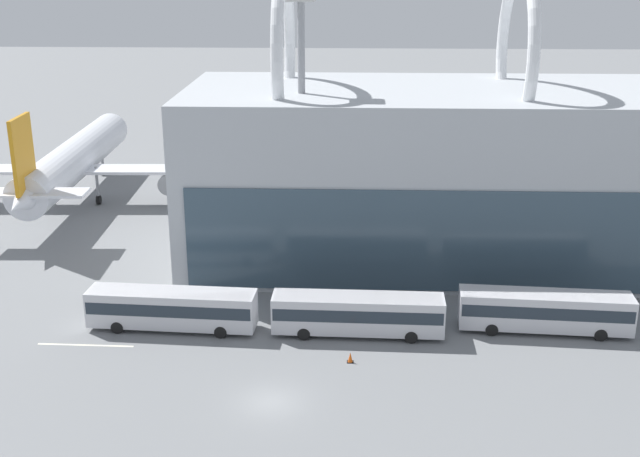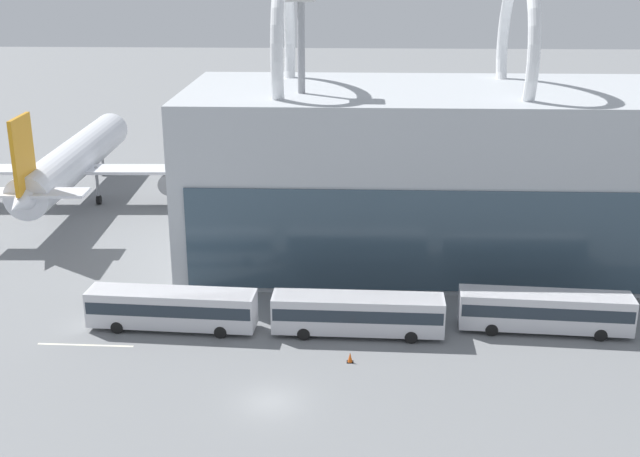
{
  "view_description": "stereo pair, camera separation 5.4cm",
  "coord_description": "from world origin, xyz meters",
  "px_view_note": "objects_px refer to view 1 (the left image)",
  "views": [
    {
      "loc": [
        5.14,
        -47.16,
        28.45
      ],
      "look_at": [
        2.36,
        24.68,
        4.0
      ],
      "focal_mm": 45.0,
      "sensor_mm": 36.0,
      "label": 1
    },
    {
      "loc": [
        5.2,
        -47.16,
        28.45
      ],
      "look_at": [
        2.36,
        24.68,
        4.0
      ],
      "focal_mm": 45.0,
      "sensor_mm": 36.0,
      "label": 2
    }
  ],
  "objects_px": {
    "shuttle_bus_0": "(172,307)",
    "floodlight_mast": "(302,100)",
    "shuttle_bus_2": "(545,309)",
    "airliner_at_gate_near": "(72,162)",
    "traffic_cone_0": "(350,357)",
    "airliner_at_gate_far": "(501,175)",
    "shuttle_bus_1": "(358,312)"
  },
  "relations": [
    {
      "from": "shuttle_bus_0",
      "to": "floodlight_mast",
      "type": "height_order",
      "value": "floodlight_mast"
    },
    {
      "from": "floodlight_mast",
      "to": "traffic_cone_0",
      "type": "height_order",
      "value": "floodlight_mast"
    },
    {
      "from": "airliner_at_gate_far",
      "to": "shuttle_bus_1",
      "type": "distance_m",
      "value": 35.91
    },
    {
      "from": "airliner_at_gate_far",
      "to": "shuttle_bus_2",
      "type": "bearing_deg",
      "value": -172.21
    },
    {
      "from": "shuttle_bus_2",
      "to": "airliner_at_gate_near",
      "type": "bearing_deg",
      "value": 149.68
    },
    {
      "from": "shuttle_bus_2",
      "to": "floodlight_mast",
      "type": "bearing_deg",
      "value": 148.83
    },
    {
      "from": "shuttle_bus_1",
      "to": "traffic_cone_0",
      "type": "xyz_separation_m",
      "value": [
        -0.57,
        -4.65,
        -1.53
      ]
    },
    {
      "from": "shuttle_bus_0",
      "to": "shuttle_bus_2",
      "type": "distance_m",
      "value": 29.72
    },
    {
      "from": "shuttle_bus_2",
      "to": "traffic_cone_0",
      "type": "distance_m",
      "value": 16.54
    },
    {
      "from": "shuttle_bus_1",
      "to": "airliner_at_gate_far",
      "type": "bearing_deg",
      "value": 64.21
    },
    {
      "from": "shuttle_bus_1",
      "to": "traffic_cone_0",
      "type": "height_order",
      "value": "shuttle_bus_1"
    },
    {
      "from": "airliner_at_gate_near",
      "to": "traffic_cone_0",
      "type": "distance_m",
      "value": 51.91
    },
    {
      "from": "shuttle_bus_1",
      "to": "shuttle_bus_2",
      "type": "relative_size",
      "value": 0.99
    },
    {
      "from": "airliner_at_gate_far",
      "to": "shuttle_bus_0",
      "type": "bearing_deg",
      "value": 145.82
    },
    {
      "from": "airliner_at_gate_near",
      "to": "traffic_cone_0",
      "type": "height_order",
      "value": "airliner_at_gate_near"
    },
    {
      "from": "shuttle_bus_0",
      "to": "traffic_cone_0",
      "type": "relative_size",
      "value": 17.31
    },
    {
      "from": "shuttle_bus_1",
      "to": "floodlight_mast",
      "type": "bearing_deg",
      "value": 110.54
    },
    {
      "from": "shuttle_bus_0",
      "to": "floodlight_mast",
      "type": "xyz_separation_m",
      "value": [
        9.59,
        14.91,
        14.11
      ]
    },
    {
      "from": "shuttle_bus_0",
      "to": "shuttle_bus_2",
      "type": "bearing_deg",
      "value": 4.83
    },
    {
      "from": "shuttle_bus_0",
      "to": "shuttle_bus_1",
      "type": "bearing_deg",
      "value": 1.8
    },
    {
      "from": "shuttle_bus_2",
      "to": "traffic_cone_0",
      "type": "bearing_deg",
      "value": -155.39
    },
    {
      "from": "shuttle_bus_0",
      "to": "shuttle_bus_2",
      "type": "height_order",
      "value": "same"
    },
    {
      "from": "traffic_cone_0",
      "to": "shuttle_bus_0",
      "type": "bearing_deg",
      "value": 160.42
    },
    {
      "from": "airliner_at_gate_near",
      "to": "airliner_at_gate_far",
      "type": "bearing_deg",
      "value": -95.3
    },
    {
      "from": "airliner_at_gate_far",
      "to": "floodlight_mast",
      "type": "bearing_deg",
      "value": 137.9
    },
    {
      "from": "airliner_at_gate_far",
      "to": "shuttle_bus_1",
      "type": "bearing_deg",
      "value": 163.41
    },
    {
      "from": "shuttle_bus_2",
      "to": "floodlight_mast",
      "type": "relative_size",
      "value": 0.54
    },
    {
      "from": "airliner_at_gate_near",
      "to": "shuttle_bus_2",
      "type": "distance_m",
      "value": 59.45
    },
    {
      "from": "airliner_at_gate_near",
      "to": "floodlight_mast",
      "type": "bearing_deg",
      "value": -125.82
    },
    {
      "from": "airliner_at_gate_far",
      "to": "floodlight_mast",
      "type": "xyz_separation_m",
      "value": [
        -21.73,
        -16.44,
        11.2
      ]
    },
    {
      "from": "airliner_at_gate_far",
      "to": "shuttle_bus_0",
      "type": "relative_size",
      "value": 2.77
    },
    {
      "from": "shuttle_bus_1",
      "to": "traffic_cone_0",
      "type": "bearing_deg",
      "value": -95.33
    }
  ]
}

